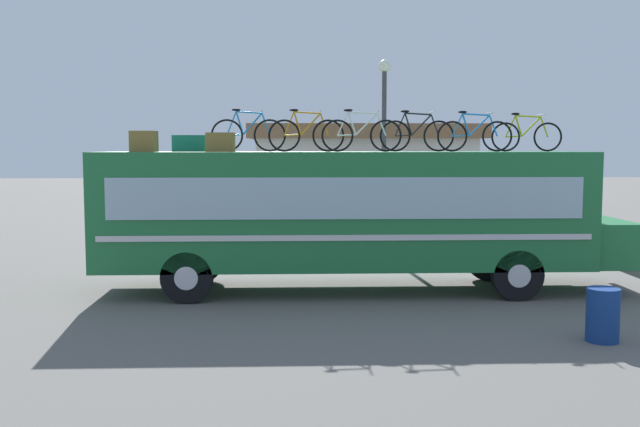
% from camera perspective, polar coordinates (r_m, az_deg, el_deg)
% --- Properties ---
extents(ground_plane, '(120.00, 120.00, 0.00)m').
position_cam_1_polar(ground_plane, '(16.54, 1.75, -6.10)').
color(ground_plane, '#605E59').
extents(bus, '(11.91, 2.67, 3.15)m').
position_cam_1_polar(bus, '(16.29, 2.47, 0.24)').
color(bus, '#1E6B38').
rests_on(bus, ground).
extents(luggage_bag_1, '(0.53, 0.52, 0.45)m').
position_cam_1_polar(luggage_bag_1, '(16.11, -13.70, 5.54)').
color(luggage_bag_1, olive).
rests_on(luggage_bag_1, bus).
extents(luggage_bag_2, '(0.73, 0.38, 0.37)m').
position_cam_1_polar(luggage_bag_2, '(16.66, -10.25, 5.45)').
color(luggage_bag_2, '#1E7F66').
rests_on(luggage_bag_2, bus).
extents(luggage_bag_3, '(0.60, 0.55, 0.42)m').
position_cam_1_polar(luggage_bag_3, '(16.00, -7.83, 5.58)').
color(luggage_bag_3, olive).
rests_on(luggage_bag_3, bus).
extents(rooftop_bicycle_1, '(1.70, 0.44, 0.97)m').
position_cam_1_polar(rooftop_bicycle_1, '(16.61, -5.68, 6.26)').
color(rooftop_bicycle_1, black).
rests_on(rooftop_bicycle_1, bus).
extents(rooftop_bicycle_2, '(1.67, 0.44, 0.93)m').
position_cam_1_polar(rooftop_bicycle_2, '(15.88, -1.10, 6.28)').
color(rooftop_bicycle_2, black).
rests_on(rooftop_bicycle_2, bus).
extents(rooftop_bicycle_3, '(1.76, 0.44, 0.93)m').
position_cam_1_polar(rooftop_bicycle_3, '(15.85, 3.28, 6.27)').
color(rooftop_bicycle_3, black).
rests_on(rooftop_bicycle_3, bus).
extents(rooftop_bicycle_4, '(1.69, 0.44, 0.93)m').
position_cam_1_polar(rooftop_bicycle_4, '(16.51, 7.63, 6.19)').
color(rooftop_bicycle_4, black).
rests_on(rooftop_bicycle_4, bus).
extents(rooftop_bicycle_5, '(1.69, 0.44, 0.90)m').
position_cam_1_polar(rooftop_bicycle_5, '(16.49, 12.07, 6.09)').
color(rooftop_bicycle_5, black).
rests_on(rooftop_bicycle_5, bus).
extents(rooftop_bicycle_6, '(1.63, 0.44, 0.88)m').
position_cam_1_polar(rooftop_bicycle_6, '(17.15, 15.95, 5.94)').
color(rooftop_bicycle_6, black).
rests_on(rooftop_bicycle_6, bus).
extents(roadside_building, '(9.75, 10.13, 4.19)m').
position_cam_1_polar(roadside_building, '(33.82, 3.00, 3.37)').
color(roadside_building, silver).
rests_on(roadside_building, ground).
extents(trash_bin, '(0.54, 0.54, 0.91)m').
position_cam_1_polar(trash_bin, '(13.12, 21.37, -7.45)').
color(trash_bin, navy).
rests_on(trash_bin, ground).
extents(street_lamp, '(0.36, 0.36, 5.85)m').
position_cam_1_polar(street_lamp, '(21.96, 5.06, 6.30)').
color(street_lamp, '#38383D').
rests_on(street_lamp, ground).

